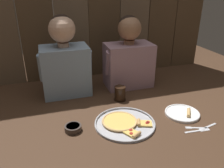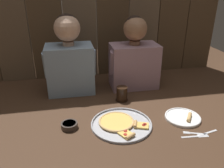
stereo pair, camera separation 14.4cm
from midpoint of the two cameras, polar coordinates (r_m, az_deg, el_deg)
The scene contains 10 objects.
ground_plane at distance 1.44m, azimuth -2.00°, elevation -8.22°, with size 3.20×3.20×0.00m, color #422B1C.
pizza_tray at distance 1.36m, azimuth -0.08°, elevation -9.83°, with size 0.36×0.36×0.03m.
dinner_plate at distance 1.50m, azimuth 14.75°, elevation -7.21°, with size 0.22×0.22×0.03m.
drinking_glass at distance 1.61m, azimuth -0.53°, elevation -2.44°, with size 0.09×0.09×0.10m.
dipping_bowl at distance 1.34m, azimuth -12.92°, elevation -10.80°, with size 0.10×0.10×0.03m.
table_fork at distance 1.40m, azimuth 17.57°, elevation -10.56°, with size 0.13×0.06×0.01m.
table_knife at distance 1.37m, azimuth 17.98°, elevation -11.24°, with size 0.16×0.03×0.01m.
table_spoon at distance 1.41m, azimuth 19.73°, elevation -10.42°, with size 0.14×0.05×0.01m.
diner_left at distance 1.68m, azimuth -14.28°, elevation 5.93°, with size 0.38×0.23×0.58m.
diner_right at distance 1.78m, azimuth 1.91°, elevation 7.02°, with size 0.40×0.23×0.56m.
Camera 1 is at (-0.38, -1.16, 0.77)m, focal length 36.22 mm.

